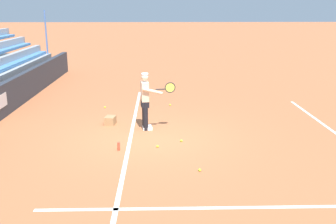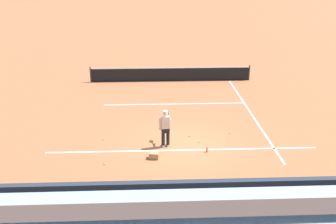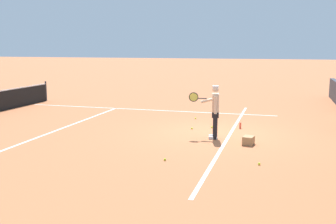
% 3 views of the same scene
% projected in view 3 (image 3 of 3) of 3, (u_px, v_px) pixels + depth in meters
% --- Properties ---
extents(ground_plane, '(160.00, 160.00, 0.00)m').
position_uv_depth(ground_plane, '(215.00, 133.00, 13.46)').
color(ground_plane, '#B7663D').
extents(court_baseline_white, '(12.00, 0.10, 0.01)m').
position_uv_depth(court_baseline_white, '(230.00, 134.00, 13.32)').
color(court_baseline_white, white).
rests_on(court_baseline_white, ground).
extents(court_sideline_white, '(0.10, 12.00, 0.01)m').
position_uv_depth(court_sideline_white, '(145.00, 110.00, 18.45)').
color(court_sideline_white, white).
rests_on(court_sideline_white, ground).
extents(court_service_line_white, '(8.22, 0.10, 0.01)m').
position_uv_depth(court_service_line_white, '(72.00, 125.00, 14.97)').
color(court_service_line_white, white).
rests_on(court_service_line_white, ground).
extents(tennis_player, '(0.59, 1.04, 1.71)m').
position_uv_depth(tennis_player, '(215.00, 111.00, 12.60)').
color(tennis_player, black).
rests_on(tennis_player, ground).
extents(ball_box_cardboard, '(0.44, 0.36, 0.26)m').
position_uv_depth(ball_box_cardboard, '(248.00, 140.00, 11.91)').
color(ball_box_cardboard, '#A87F51').
rests_on(ball_box_cardboard, ground).
extents(tennis_ball_on_baseline, '(0.07, 0.07, 0.07)m').
position_uv_depth(tennis_ball_on_baseline, '(196.00, 118.00, 16.10)').
color(tennis_ball_on_baseline, '#CCE533').
rests_on(tennis_ball_on_baseline, ground).
extents(tennis_ball_far_left, '(0.07, 0.07, 0.07)m').
position_uv_depth(tennis_ball_far_left, '(165.00, 159.00, 10.26)').
color(tennis_ball_far_left, '#CCE533').
rests_on(tennis_ball_far_left, ground).
extents(tennis_ball_midcourt, '(0.07, 0.07, 0.07)m').
position_uv_depth(tennis_ball_midcourt, '(212.00, 127.00, 14.35)').
color(tennis_ball_midcourt, '#CCE533').
rests_on(tennis_ball_midcourt, ground).
extents(tennis_ball_stray_back, '(0.07, 0.07, 0.07)m').
position_uv_depth(tennis_ball_stray_back, '(192.00, 128.00, 14.13)').
color(tennis_ball_stray_back, '#CCE533').
rests_on(tennis_ball_stray_back, ground).
extents(tennis_ball_far_right, '(0.07, 0.07, 0.07)m').
position_uv_depth(tennis_ball_far_right, '(259.00, 164.00, 9.88)').
color(tennis_ball_far_right, '#CCE533').
rests_on(tennis_ball_far_right, ground).
extents(water_bottle, '(0.07, 0.07, 0.22)m').
position_uv_depth(water_bottle, '(240.00, 126.00, 14.24)').
color(water_bottle, '#EA4C33').
rests_on(water_bottle, ground).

